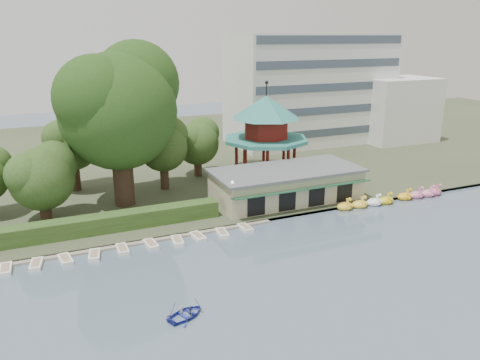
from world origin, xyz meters
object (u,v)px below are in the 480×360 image
boathouse (286,184)px  dock (115,245)px  big_tree (119,103)px  pavilion (266,128)px  rowboat_with_passengers (186,312)px

boathouse → dock: bearing=-167.8°
big_tree → boathouse: bearing=-18.4°
dock → big_tree: 17.04m
dock → pavilion: 29.14m
pavilion → rowboat_with_passengers: pavilion is taller
boathouse → rowboat_with_passengers: 27.17m
pavilion → dock: bearing=-148.3°
boathouse → rowboat_with_passengers: (-18.98, -19.34, -1.93)m
boathouse → pavilion: size_ratio=1.38×
boathouse → pavilion: pavilion is taller
boathouse → big_tree: 22.36m
pavilion → rowboat_with_passengers: size_ratio=2.64×
dock → boathouse: boathouse is taller
dock → pavilion: size_ratio=2.52×
dock → pavilion: bearing=31.7°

